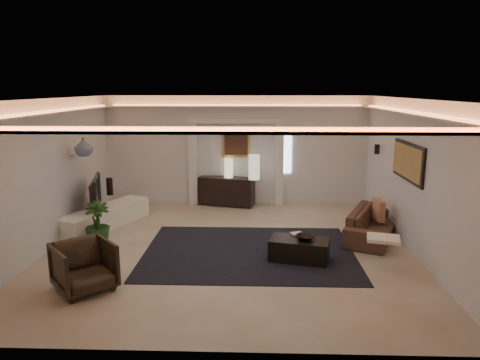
{
  "coord_description": "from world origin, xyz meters",
  "views": [
    {
      "loc": [
        0.5,
        -8.25,
        3.1
      ],
      "look_at": [
        0.2,
        0.6,
        1.25
      ],
      "focal_mm": 33.12,
      "sensor_mm": 36.0,
      "label": 1
    }
  ],
  "objects_px": {
    "sofa": "(373,224)",
    "armchair": "(84,267)",
    "coffee_table": "(299,249)",
    "console": "(227,191)"
  },
  "relations": [
    {
      "from": "coffee_table",
      "to": "armchair",
      "type": "distance_m",
      "value": 3.71
    },
    {
      "from": "sofa",
      "to": "coffee_table",
      "type": "xyz_separation_m",
      "value": [
        -1.66,
        -1.31,
        -0.1
      ]
    },
    {
      "from": "console",
      "to": "sofa",
      "type": "height_order",
      "value": "console"
    },
    {
      "from": "console",
      "to": "armchair",
      "type": "xyz_separation_m",
      "value": [
        -1.89,
        -5.16,
        -0.01
      ]
    },
    {
      "from": "sofa",
      "to": "coffee_table",
      "type": "distance_m",
      "value": 2.12
    },
    {
      "from": "sofa",
      "to": "armchair",
      "type": "relative_size",
      "value": 2.44
    },
    {
      "from": "console",
      "to": "sofa",
      "type": "bearing_deg",
      "value": -23.31
    },
    {
      "from": "console",
      "to": "armchair",
      "type": "bearing_deg",
      "value": -95.54
    },
    {
      "from": "sofa",
      "to": "armchair",
      "type": "distance_m",
      "value": 5.76
    },
    {
      "from": "armchair",
      "to": "sofa",
      "type": "bearing_deg",
      "value": -14.0
    }
  ]
}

